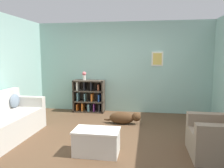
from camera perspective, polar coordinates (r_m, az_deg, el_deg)
The scene contains 8 objects.
ground_plane at distance 4.46m, azimuth -0.84°, elevation -14.18°, with size 14.00×14.00×0.00m, color brown.
wall_back at distance 6.38m, azimuth 2.66°, elevation 4.35°, with size 5.60×0.13×2.60m.
couch at distance 4.87m, azimuth -26.44°, elevation -8.95°, with size 0.80×1.79×0.90m.
bookshelf at distance 6.45m, azimuth -6.04°, elevation -3.23°, with size 0.90×0.35×0.94m.
recliner_chair at distance 4.04m, azimuth 26.96°, elevation -12.20°, with size 0.89×0.85×0.95m.
coffee_table at distance 3.77m, azimuth -4.05°, elevation -14.63°, with size 0.76×0.46×0.42m.
dog at distance 5.34m, azimuth 3.17°, elevation -8.79°, with size 0.91×0.26×0.29m.
vase at distance 6.38m, azimuth -7.27°, elevation 2.27°, with size 0.12×0.12×0.25m.
Camera 1 is at (0.72, -4.08, 1.64)m, focal length 35.00 mm.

